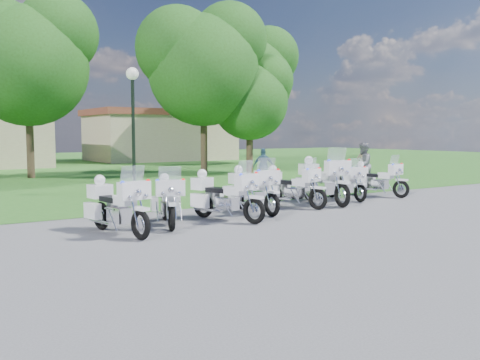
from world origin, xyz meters
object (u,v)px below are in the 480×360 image
motorcycle_2 (224,195)px  motorcycle_4 (291,186)px  motorcycle_0 (116,205)px  bystander_a (364,165)px  bystander_c (263,167)px  motorcycle_7 (377,179)px  lamp_post (133,100)px  motorcycle_5 (322,180)px  motorcycle_1 (167,200)px  bystander_b (363,165)px  motorcycle_6 (343,182)px  motorcycle_3 (252,189)px

motorcycle_2 → motorcycle_4: (2.99, 1.01, -0.02)m
motorcycle_0 → motorcycle_4: motorcycle_0 is taller
bystander_a → bystander_c: size_ratio=1.06×
motorcycle_7 → lamp_post: lamp_post is taller
motorcycle_5 → bystander_c: bearing=-99.2°
motorcycle_1 → bystander_b: (10.62, 3.87, 0.30)m
motorcycle_6 → bystander_b: bearing=-138.0°
motorcycle_2 → motorcycle_4: bearing=179.3°
motorcycle_2 → bystander_c: size_ratio=1.42×
motorcycle_3 → motorcycle_7: motorcycle_3 is taller
bystander_b → motorcycle_7: bearing=28.0°
motorcycle_0 → bystander_c: 11.86m
motorcycle_0 → motorcycle_1: size_ratio=1.09×
motorcycle_1 → motorcycle_5: (5.83, 0.98, 0.13)m
motorcycle_4 → lamp_post: 6.67m
motorcycle_0 → motorcycle_5: 7.42m
motorcycle_6 → motorcycle_7: motorcycle_7 is taller
motorcycle_5 → bystander_a: 7.41m
motorcycle_5 → bystander_b: size_ratio=1.45×
motorcycle_2 → motorcycle_6: motorcycle_2 is taller
lamp_post → bystander_b: (8.97, -2.35, -2.46)m
motorcycle_4 → bystander_c: bystander_c is taller
motorcycle_2 → motorcycle_7: bearing=172.8°
bystander_a → motorcycle_7: bearing=89.5°
motorcycle_2 → bystander_c: (6.33, 7.11, 0.13)m
motorcycle_4 → motorcycle_1: bearing=-5.7°
motorcycle_1 → motorcycle_6: motorcycle_1 is taller
motorcycle_3 → bystander_c: size_ratio=1.49×
motorcycle_0 → motorcycle_3: 4.45m
motorcycle_3 → lamp_post: (-1.23, 5.63, 2.72)m
motorcycle_0 → motorcycle_7: bearing=-179.9°
motorcycle_3 → motorcycle_4: size_ratio=1.07×
motorcycle_6 → bystander_c: size_ratio=1.34×
motorcycle_2 → motorcycle_3: (1.39, 0.76, 0.00)m
motorcycle_5 → motorcycle_0: bearing=20.4°
motorcycle_1 → bystander_b: bystander_b is taller
motorcycle_4 → motorcycle_7: size_ratio=1.01×
motorcycle_5 → motorcycle_7: 2.99m
motorcycle_1 → bystander_a: bearing=-137.3°
motorcycle_1 → motorcycle_7: motorcycle_7 is taller
bystander_c → motorcycle_6: bearing=110.8°
motorcycle_2 → lamp_post: (0.17, 6.39, 2.72)m
lamp_post → bystander_c: (6.16, 0.72, -2.59)m
motorcycle_7 → bystander_c: 5.63m
motorcycle_7 → bystander_a: (3.18, 3.73, 0.21)m
motorcycle_3 → lamp_post: lamp_post is taller
motorcycle_7 → bystander_c: bearing=-92.7°
lamp_post → bystander_b: bearing=-14.7°
motorcycle_4 → bystander_b: (6.14, 3.03, 0.28)m
motorcycle_4 → motorcycle_0: bearing=-3.9°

